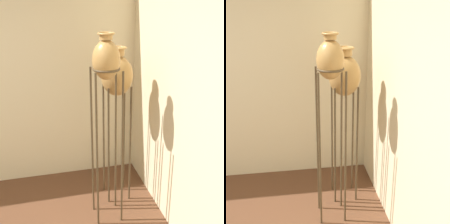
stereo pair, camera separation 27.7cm
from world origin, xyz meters
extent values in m
cylinder|color=#473823|center=(1.43, 1.05, 0.80)|extent=(0.02, 0.02, 1.59)
cylinder|color=#473823|center=(1.68, 1.05, 0.80)|extent=(0.02, 0.02, 1.59)
cylinder|color=#473823|center=(1.43, 1.29, 0.80)|extent=(0.02, 0.02, 1.59)
cylinder|color=#473823|center=(1.68, 1.29, 0.80)|extent=(0.02, 0.02, 1.59)
torus|color=#473823|center=(1.56, 1.17, 1.59)|extent=(0.25, 0.25, 0.02)
ellipsoid|color=#B28447|center=(1.56, 1.17, 1.67)|extent=(0.25, 0.25, 0.36)
cylinder|color=#B28447|center=(1.56, 1.17, 1.88)|extent=(0.11, 0.11, 0.05)
torus|color=#B28447|center=(1.56, 1.17, 1.90)|extent=(0.15, 0.15, 0.02)
cylinder|color=#473823|center=(1.63, 1.38, 0.67)|extent=(0.02, 0.02, 1.35)
cylinder|color=#473823|center=(1.86, 1.38, 0.67)|extent=(0.02, 0.02, 1.35)
cylinder|color=#473823|center=(1.63, 1.62, 0.67)|extent=(0.02, 0.02, 1.35)
cylinder|color=#473823|center=(1.86, 1.62, 0.67)|extent=(0.02, 0.02, 1.35)
torus|color=#473823|center=(1.75, 1.50, 1.35)|extent=(0.25, 0.25, 0.02)
ellipsoid|color=#B28447|center=(1.75, 1.50, 1.44)|extent=(0.33, 0.33, 0.42)
cylinder|color=#B28447|center=(1.75, 1.50, 1.69)|extent=(0.15, 0.15, 0.07)
torus|color=#B28447|center=(1.75, 1.50, 1.72)|extent=(0.19, 0.19, 0.02)
camera|label=1|loc=(0.93, -1.50, 2.22)|focal=50.00mm
camera|label=2|loc=(1.20, -1.56, 2.22)|focal=50.00mm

